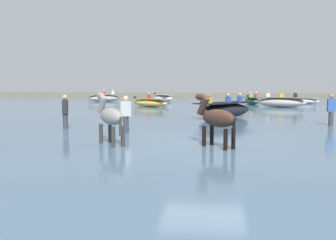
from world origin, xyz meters
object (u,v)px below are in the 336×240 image
boat_mid_outer (162,98)px  person_wading_close (126,116)px  boat_far_inshore (150,103)px  person_onlooker_right (331,112)px  boat_mid_channel (104,98)px  boat_far_offshore (304,101)px  horse_trailing_dark_bay (217,120)px  person_wading_mid (65,114)px  boat_near_port (252,101)px  boat_near_starboard (281,102)px  boat_distant_east (225,110)px  horse_lead_grey (110,118)px

boat_mid_outer → person_wading_close: 22.23m
boat_far_inshore → person_onlooker_right: 15.37m
boat_far_inshore → boat_mid_channel: 9.15m
boat_far_offshore → person_onlooker_right: (-2.52, -17.46, 0.35)m
horse_trailing_dark_bay → boat_mid_channel: horse_trailing_dark_bay is taller
boat_far_offshore → person_wading_mid: bearing=-123.7°
boat_near_port → boat_far_offshore: 4.70m
boat_near_port → person_onlooker_right: 16.25m
boat_far_offshore → boat_near_port: bearing=-163.6°
boat_far_offshore → person_onlooker_right: 17.64m
boat_near_starboard → horse_trailing_dark_bay: bearing=-103.9°
person_wading_close → person_wading_mid: same height
horse_trailing_dark_bay → boat_distant_east: horse_trailing_dark_bay is taller
horse_trailing_dark_bay → boat_near_port: size_ratio=0.63×
horse_trailing_dark_bay → person_wading_close: 4.34m
horse_trailing_dark_bay → boat_far_offshore: bearing=72.8°
boat_near_port → boat_mid_channel: bearing=168.8°
horse_trailing_dark_bay → boat_mid_outer: horse_trailing_dark_bay is taller
boat_far_offshore → boat_mid_channel: (-18.21, 1.38, 0.10)m
person_wading_close → boat_far_offshore: bearing=63.0°
boat_near_port → person_wading_close: size_ratio=1.76×
horse_trailing_dark_bay → boat_mid_outer: (-5.23, 24.93, -0.44)m
boat_far_inshore → person_wading_close: person_wading_close is taller
horse_trailing_dark_bay → person_wading_mid: (-6.01, 3.66, -0.19)m
boat_distant_east → boat_far_inshore: 10.28m
boat_mid_outer → boat_distant_east: (5.58, -15.74, 0.06)m
horse_lead_grey → boat_distant_east: (3.48, 9.08, -0.39)m
boat_near_starboard → boat_mid_channel: bearing=157.8°
boat_near_port → person_onlooker_right: person_onlooker_right is taller
boat_near_port → person_wading_close: 20.42m
boat_mid_outer → boat_far_inshore: size_ratio=0.97×
horse_lead_grey → horse_trailing_dark_bay: bearing=-1.8°
horse_lead_grey → boat_far_inshore: size_ratio=0.54×
boat_mid_channel → person_wading_mid: (4.90, -21.31, 0.25)m
horse_lead_grey → boat_near_port: 22.95m
horse_trailing_dark_bay → boat_far_inshore: horse_trailing_dark_bay is taller
horse_trailing_dark_bay → boat_distant_east: 9.20m
boat_distant_east → boat_near_starboard: 10.37m
horse_trailing_dark_bay → person_wading_close: size_ratio=1.10×
boat_near_starboard → person_wading_mid: person_wading_mid is taller
boat_mid_channel → person_wading_close: bearing=-71.1°
horse_lead_grey → boat_near_port: horse_lead_grey is taller
boat_distant_east → person_onlooker_right: size_ratio=2.31×
boat_mid_outer → boat_far_offshore: (12.52, -1.33, -0.10)m
boat_near_port → person_wading_mid: bearing=-115.3°
boat_mid_outer → boat_near_port: 8.44m
boat_near_starboard → boat_mid_outer: bearing=147.4°
boat_distant_east → boat_near_port: bearing=79.5°
boat_near_port → boat_far_offshore: (4.51, 1.33, -0.05)m
horse_lead_grey → boat_far_inshore: 17.90m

